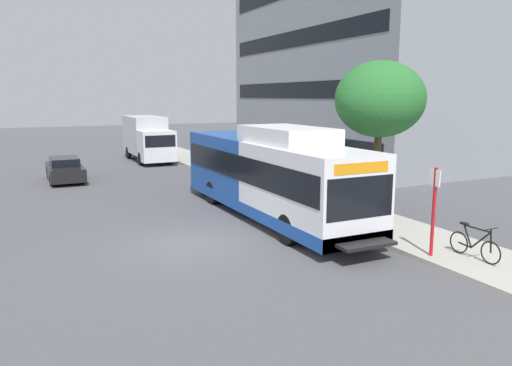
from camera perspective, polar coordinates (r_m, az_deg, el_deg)
The scene contains 8 objects.
ground_plane at distance 23.71m, azimuth -13.87°, elevation -1.79°, with size 120.00×120.00×0.00m, color #4C4C51.
sidewalk_curb at distance 24.29m, azimuth 3.52°, elevation -1.07°, with size 3.00×56.00×0.14m, color #A8A399.
transit_bus at distance 19.27m, azimuth 1.55°, elevation 0.97°, with size 2.58×12.25×3.65m.
bus_stop_sign_pole at distance 15.05m, azimuth 19.91°, elevation -2.43°, with size 0.10×0.36×2.60m.
bicycle_parked at distance 15.49m, azimuth 23.99°, elevation -6.51°, with size 0.52×1.76×1.02m.
street_tree_near_stop at distance 19.49m, azimuth 14.14°, elevation 9.34°, with size 3.41×3.41×5.94m.
parked_car_far_lane at distance 29.80m, azimuth -21.26°, elevation 1.49°, with size 1.80×4.50×1.33m.
box_truck_background at distance 37.21m, azimuth -12.48°, elevation 5.19°, with size 2.32×7.01×3.25m.
Camera 1 is at (-4.73, -14.75, 4.75)m, focal length 34.53 mm.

